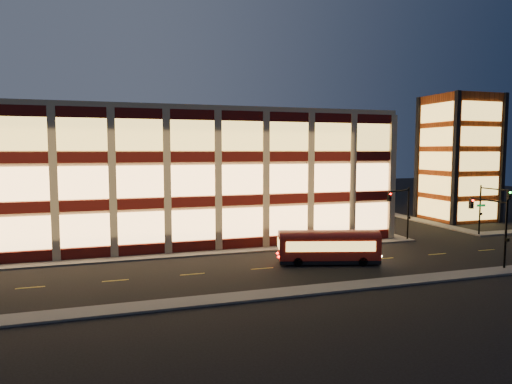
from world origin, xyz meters
name	(u,v)px	position (x,y,z in m)	size (l,w,h in m)	color
ground	(203,256)	(0.00, 0.00, 0.00)	(200.00, 200.00, 0.00)	black
sidewalk_office_south	(170,256)	(-3.00, 1.00, 0.07)	(54.00, 2.00, 0.15)	#514F4C
sidewalk_office_east	(336,219)	(23.00, 17.00, 0.07)	(2.00, 30.00, 0.15)	#514F4C
sidewalk_tower_west	(400,216)	(34.00, 17.00, 0.07)	(2.00, 30.00, 0.15)	#514F4C
sidewalk_near	(239,297)	(0.00, -13.00, 0.07)	(100.00, 2.00, 0.15)	#514F4C
office_building	(154,173)	(-2.91, 16.91, 7.25)	(50.45, 30.45, 14.50)	tan
stair_tower	(458,158)	(39.95, 11.95, 8.99)	(8.60, 8.60, 18.00)	#8C3814
traffic_signal_far	(402,205)	(22.21, 0.24, 4.11)	(3.79, 1.87, 6.00)	black
traffic_signal_right	(490,202)	(33.50, -0.62, 4.10)	(1.20, 4.37, 6.00)	black
traffic_signal_near	(493,219)	(23.50, -11.03, 4.13)	(0.32, 4.45, 6.00)	black
trolley_bus	(329,245)	(10.20, -6.11, 1.67)	(9.16, 4.59, 3.01)	maroon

